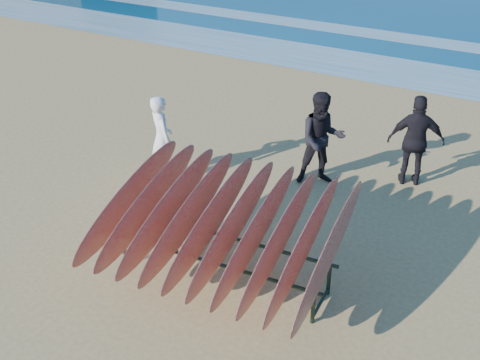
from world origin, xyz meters
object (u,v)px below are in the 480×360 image
at_px(surfboard_rack, 223,224).
at_px(person_white, 162,138).
at_px(person_dark_a, 322,139).
at_px(person_dark_b, 416,141).

bearing_deg(surfboard_rack, person_white, 136.91).
bearing_deg(person_dark_a, person_white, 173.22).
bearing_deg(person_dark_b, person_white, 7.64).
xyz_separation_m(surfboard_rack, person_white, (-2.59, 2.04, -0.13)).
distance_m(person_white, person_dark_b, 4.63).
bearing_deg(person_dark_b, surfboard_rack, 50.12).
relative_size(surfboard_rack, person_dark_a, 1.93).
bearing_deg(person_white, surfboard_rack, 175.58).
xyz_separation_m(person_dark_a, person_dark_b, (1.49, 0.83, -0.02)).
height_order(surfboard_rack, person_dark_b, person_dark_b).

